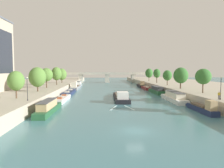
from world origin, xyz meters
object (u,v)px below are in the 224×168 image
at_px(tree_left_third, 37,77).
at_px(tree_right_third, 149,73).
at_px(person_on_quay, 219,95).
at_px(moored_boat_left_gap_after, 62,99).
at_px(lamppost_right_bank, 221,87).
at_px(moored_boat_left_far, 48,107).
at_px(moored_boat_left_lone, 75,87).
at_px(moored_boat_right_far, 141,85).
at_px(tree_left_midway, 62,74).
at_px(moored_boat_left_second, 69,92).
at_px(moored_boat_right_second, 203,108).
at_px(moored_boat_left_near, 79,84).
at_px(barge_midriver, 121,97).
at_px(lamppost_left_bank, 27,88).
at_px(moored_boat_right_upstream, 146,88).
at_px(moored_boat_right_end, 174,97).
at_px(moored_boat_right_near, 157,90).
at_px(bridge_far, 107,76).
at_px(tree_right_second, 167,75).
at_px(tree_left_distant, 16,81).
at_px(tree_right_distant, 157,73).
at_px(tree_right_nearest, 181,75).
at_px(tree_left_far, 46,75).
at_px(tree_right_far, 203,77).
at_px(tree_left_by_lamp, 56,74).

distance_m(tree_left_third, tree_right_third, 65.75).
distance_m(tree_right_third, person_on_quay, 67.31).
height_order(moored_boat_left_gap_after, lamppost_right_bank, lamppost_right_bank).
relative_size(moored_boat_left_far, tree_right_third, 2.06).
relative_size(moored_boat_left_lone, tree_right_third, 2.17).
xyz_separation_m(moored_boat_right_far, tree_left_midway, (-38.23, -4.84, 5.57)).
bearing_deg(moored_boat_left_second, moored_boat_right_second, -46.55).
height_order(moored_boat_left_near, person_on_quay, person_on_quay).
bearing_deg(moored_boat_left_far, barge_midriver, 46.25).
xyz_separation_m(moored_boat_right_second, lamppost_left_bank, (-34.86, 1.01, 4.22)).
bearing_deg(tree_left_third, moored_boat_right_upstream, 38.63).
distance_m(moored_boat_right_end, tree_left_third, 38.12).
bearing_deg(moored_boat_right_near, moored_boat_left_far, -134.45).
bearing_deg(tree_right_third, moored_boat_left_gap_after, -125.93).
xyz_separation_m(moored_boat_left_lone, moored_boat_right_far, (31.38, 10.92, -0.08)).
distance_m(barge_midriver, moored_boat_left_gap_after, 16.50).
bearing_deg(person_on_quay, bridge_far, 101.35).
distance_m(tree_right_second, tree_right_third, 29.06).
xyz_separation_m(tree_left_distant, tree_right_second, (44.00, 34.01, 0.15)).
bearing_deg(tree_left_midway, moored_boat_right_far, 7.21).
distance_m(tree_right_second, tree_right_distant, 15.11).
bearing_deg(tree_left_distant, moored_boat_left_lone, 81.44).
relative_size(tree_right_nearest, bridge_far, 0.11).
bearing_deg(moored_boat_right_far, tree_left_far, -141.63).
height_order(barge_midriver, moored_boat_right_upstream, barge_midriver).
relative_size(moored_boat_right_upstream, bridge_far, 0.20).
bearing_deg(moored_boat_right_second, moored_boat_left_second, 133.45).
relative_size(barge_midriver, tree_right_far, 3.02).
distance_m(tree_left_midway, lamppost_left_bank, 54.97).
xyz_separation_m(moored_boat_left_second, tree_left_far, (-6.95, -3.35, 6.37)).
height_order(tree_left_distant, bridge_far, tree_left_distant).
distance_m(moored_boat_right_second, tree_left_midway, 67.98).
distance_m(tree_right_nearest, bridge_far, 74.93).
height_order(moored_boat_left_gap_after, moored_boat_left_lone, moored_boat_left_lone).
bearing_deg(moored_boat_left_second, tree_right_second, 7.43).
bearing_deg(moored_boat_right_near, tree_left_midway, 148.75).
bearing_deg(tree_left_by_lamp, person_on_quay, -45.59).
bearing_deg(tree_left_by_lamp, tree_right_distant, 14.05).
xyz_separation_m(moored_boat_right_near, tree_left_distant, (-38.18, -28.30, 5.14)).
bearing_deg(tree_right_second, tree_right_far, -89.25).
distance_m(tree_left_midway, person_on_quay, 69.66).
relative_size(moored_boat_right_end, tree_left_far, 2.41).
bearing_deg(moored_boat_right_far, tree_right_distant, -50.65).
distance_m(moored_boat_left_lone, moored_boat_right_near, 35.70).
bearing_deg(tree_right_nearest, moored_boat_left_lone, 145.44).
height_order(moored_boat_left_far, moored_boat_left_lone, moored_boat_left_lone).
xyz_separation_m(moored_boat_left_far, tree_right_second, (36.65, 37.13, 5.31)).
bearing_deg(person_on_quay, moored_boat_left_near, 117.99).
xyz_separation_m(tree_left_far, tree_right_far, (44.72, -18.54, -0.07)).
bearing_deg(moored_boat_right_upstream, tree_left_far, -154.62).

